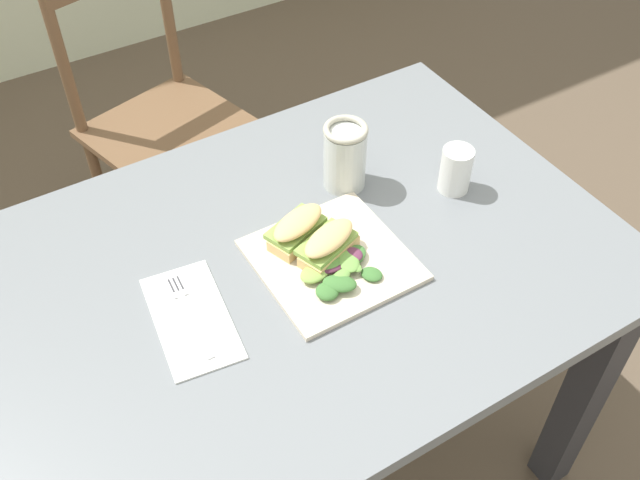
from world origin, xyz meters
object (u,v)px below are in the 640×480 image
at_px(chair_wooden_far, 162,124).
at_px(fork_on_napkin, 188,309).
at_px(sandwich_half_front, 328,244).
at_px(sandwich_half_back, 298,228).
at_px(dining_table, 295,311).
at_px(mason_jar_iced_tea, 345,159).
at_px(cup_extra_side, 456,170).
at_px(plate_lunch, 332,260).

relative_size(chair_wooden_far, fork_on_napkin, 4.68).
distance_m(sandwich_half_front, sandwich_half_back, 0.07).
xyz_separation_m(dining_table, sandwich_half_front, (0.06, -0.03, 0.18)).
distance_m(sandwich_half_back, mason_jar_iced_tea, 0.19).
distance_m(chair_wooden_far, cup_extra_side, 0.98).
xyz_separation_m(sandwich_half_front, fork_on_napkin, (-0.26, 0.02, -0.03)).
bearing_deg(mason_jar_iced_tea, sandwich_half_front, -130.39).
bearing_deg(fork_on_napkin, cup_extra_side, 1.38).
bearing_deg(cup_extra_side, sandwich_half_front, -173.59).
bearing_deg(chair_wooden_far, cup_extra_side, -71.59).
bearing_deg(plate_lunch, sandwich_half_front, 101.87).
bearing_deg(sandwich_half_back, sandwich_half_front, -66.60).
relative_size(plate_lunch, fork_on_napkin, 1.37).
relative_size(dining_table, sandwich_half_front, 9.29).
bearing_deg(plate_lunch, chair_wooden_far, 89.19).
distance_m(dining_table, plate_lunch, 0.16).
distance_m(plate_lunch, mason_jar_iced_tea, 0.22).
height_order(plate_lunch, sandwich_half_back, sandwich_half_back).
distance_m(chair_wooden_far, mason_jar_iced_tea, 0.84).
bearing_deg(sandwich_half_back, plate_lunch, -67.96).
xyz_separation_m(fork_on_napkin, mason_jar_iced_tea, (0.39, 0.14, 0.06)).
height_order(dining_table, sandwich_half_back, sandwich_half_back).
bearing_deg(mason_jar_iced_tea, chair_wooden_far, 98.92).
bearing_deg(sandwich_half_front, cup_extra_side, 6.41).
height_order(chair_wooden_far, cup_extra_side, chair_wooden_far).
xyz_separation_m(chair_wooden_far, plate_lunch, (-0.01, -0.92, 0.30)).
height_order(plate_lunch, sandwich_half_front, sandwich_half_front).
bearing_deg(dining_table, plate_lunch, -30.35).
bearing_deg(mason_jar_iced_tea, plate_lunch, -128.47).
height_order(dining_table, mason_jar_iced_tea, mason_jar_iced_tea).
bearing_deg(chair_wooden_far, sandwich_half_back, -92.78).
height_order(sandwich_half_front, sandwich_half_back, same).
bearing_deg(dining_table, fork_on_napkin, -178.71).
height_order(dining_table, fork_on_napkin, fork_on_napkin).
distance_m(plate_lunch, sandwich_half_back, 0.08).
relative_size(sandwich_half_back, fork_on_napkin, 0.67).
xyz_separation_m(dining_table, cup_extra_side, (0.36, 0.01, 0.18)).
bearing_deg(mason_jar_iced_tea, dining_table, -145.31).
xyz_separation_m(dining_table, sandwich_half_back, (0.03, 0.04, 0.18)).
bearing_deg(mason_jar_iced_tea, sandwich_half_back, -149.07).
bearing_deg(chair_wooden_far, sandwich_half_front, -90.93).
xyz_separation_m(chair_wooden_far, mason_jar_iced_tea, (0.12, -0.75, 0.35)).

